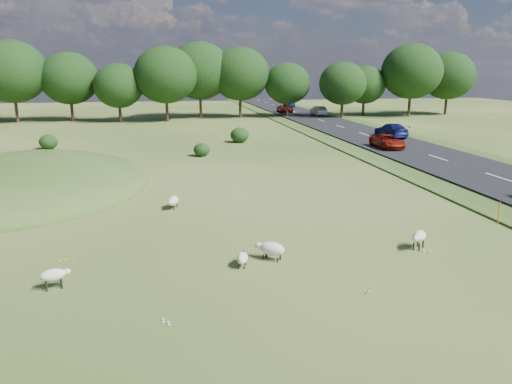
{
  "coord_description": "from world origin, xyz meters",
  "views": [
    {
      "loc": [
        -2.94,
        -22.16,
        7.61
      ],
      "look_at": [
        2.0,
        4.0,
        1.0
      ],
      "focal_mm": 35.0,
      "sensor_mm": 36.0,
      "label": 1
    }
  ],
  "objects_px": {
    "marker_post": "(499,213)",
    "sheep_4": "(419,236)",
    "car_5": "(285,109)",
    "sheep_0": "(54,275)",
    "car_0": "(318,111)",
    "sheep_1": "(173,201)",
    "car_4": "(387,141)",
    "sheep_3": "(242,258)",
    "sheep_2": "(271,249)",
    "car_1": "(289,104)",
    "car_6": "(391,130)"
  },
  "relations": [
    {
      "from": "marker_post",
      "to": "sheep_4",
      "type": "relative_size",
      "value": 1.13
    },
    {
      "from": "sheep_4",
      "to": "car_5",
      "type": "bearing_deg",
      "value": -142.95
    },
    {
      "from": "sheep_0",
      "to": "car_0",
      "type": "relative_size",
      "value": 0.24
    },
    {
      "from": "sheep_0",
      "to": "sheep_1",
      "type": "relative_size",
      "value": 0.85
    },
    {
      "from": "car_5",
      "to": "car_0",
      "type": "bearing_deg",
      "value": -61.1
    },
    {
      "from": "sheep_0",
      "to": "car_4",
      "type": "xyz_separation_m",
      "value": [
        25.02,
        26.59,
        0.35
      ]
    },
    {
      "from": "sheep_0",
      "to": "car_0",
      "type": "height_order",
      "value": "car_0"
    },
    {
      "from": "sheep_1",
      "to": "sheep_4",
      "type": "distance_m",
      "value": 13.31
    },
    {
      "from": "car_0",
      "to": "marker_post",
      "type": "bearing_deg",
      "value": 81.42
    },
    {
      "from": "sheep_0",
      "to": "sheep_3",
      "type": "distance_m",
      "value": 6.92
    },
    {
      "from": "marker_post",
      "to": "sheep_2",
      "type": "height_order",
      "value": "marker_post"
    },
    {
      "from": "sheep_0",
      "to": "car_0",
      "type": "xyz_separation_m",
      "value": [
        28.82,
        60.11,
        0.48
      ]
    },
    {
      "from": "sheep_1",
      "to": "car_5",
      "type": "xyz_separation_m",
      "value": [
        20.61,
        57.2,
        0.43
      ]
    },
    {
      "from": "car_1",
      "to": "car_6",
      "type": "height_order",
      "value": "car_6"
    },
    {
      "from": "car_0",
      "to": "car_6",
      "type": "xyz_separation_m",
      "value": [
        0.0,
        -26.35,
        -0.0
      ]
    },
    {
      "from": "marker_post",
      "to": "car_5",
      "type": "relative_size",
      "value": 0.26
    },
    {
      "from": "sheep_0",
      "to": "car_4",
      "type": "distance_m",
      "value": 36.51
    },
    {
      "from": "sheep_2",
      "to": "sheep_4",
      "type": "bearing_deg",
      "value": -142.23
    },
    {
      "from": "marker_post",
      "to": "car_5",
      "type": "height_order",
      "value": "car_5"
    },
    {
      "from": "car_4",
      "to": "car_5",
      "type": "distance_m",
      "value": 40.41
    },
    {
      "from": "sheep_0",
      "to": "car_5",
      "type": "distance_m",
      "value": 71.52
    },
    {
      "from": "sheep_2",
      "to": "car_6",
      "type": "distance_m",
      "value": 38.51
    },
    {
      "from": "car_5",
      "to": "sheep_0",
      "type": "bearing_deg",
      "value": -110.48
    },
    {
      "from": "car_4",
      "to": "marker_post",
      "type": "bearing_deg",
      "value": -101.64
    },
    {
      "from": "sheep_2",
      "to": "sheep_1",
      "type": "bearing_deg",
      "value": -28.8
    },
    {
      "from": "marker_post",
      "to": "car_1",
      "type": "distance_m",
      "value": 75.61
    },
    {
      "from": "sheep_4",
      "to": "car_6",
      "type": "distance_m",
      "value": 35.4
    },
    {
      "from": "sheep_2",
      "to": "car_1",
      "type": "bearing_deg",
      "value": -67.37
    },
    {
      "from": "marker_post",
      "to": "sheep_1",
      "type": "xyz_separation_m",
      "value": [
        -15.92,
        5.98,
        -0.15
      ]
    },
    {
      "from": "car_0",
      "to": "car_5",
      "type": "distance_m",
      "value": 7.86
    },
    {
      "from": "car_5",
      "to": "car_6",
      "type": "distance_m",
      "value": 33.45
    },
    {
      "from": "sheep_1",
      "to": "sheep_3",
      "type": "bearing_deg",
      "value": 32.65
    },
    {
      "from": "marker_post",
      "to": "car_4",
      "type": "height_order",
      "value": "car_4"
    },
    {
      "from": "sheep_2",
      "to": "sheep_3",
      "type": "distance_m",
      "value": 1.36
    },
    {
      "from": "sheep_0",
      "to": "sheep_4",
      "type": "relative_size",
      "value": 1.02
    },
    {
      "from": "sheep_3",
      "to": "car_5",
      "type": "distance_m",
      "value": 68.65
    },
    {
      "from": "sheep_3",
      "to": "sheep_4",
      "type": "xyz_separation_m",
      "value": [
        7.8,
        0.52,
        0.2
      ]
    },
    {
      "from": "sheep_3",
      "to": "car_6",
      "type": "distance_m",
      "value": 39.62
    },
    {
      "from": "marker_post",
      "to": "car_1",
      "type": "bearing_deg",
      "value": 83.55
    },
    {
      "from": "car_1",
      "to": "car_6",
      "type": "xyz_separation_m",
      "value": [
        0.0,
        -45.18,
        0.15
      ]
    },
    {
      "from": "sheep_3",
      "to": "sheep_0",
      "type": "bearing_deg",
      "value": 112.51
    },
    {
      "from": "sheep_2",
      "to": "sheep_3",
      "type": "height_order",
      "value": "sheep_2"
    },
    {
      "from": "car_1",
      "to": "car_4",
      "type": "bearing_deg",
      "value": 85.85
    },
    {
      "from": "car_5",
      "to": "car_6",
      "type": "xyz_separation_m",
      "value": [
        3.8,
        -33.23,
        0.12
      ]
    },
    {
      "from": "marker_post",
      "to": "car_5",
      "type": "bearing_deg",
      "value": 85.75
    },
    {
      "from": "marker_post",
      "to": "sheep_4",
      "type": "xyz_separation_m",
      "value": [
        -5.66,
        -2.5,
        -0.03
      ]
    },
    {
      "from": "marker_post",
      "to": "sheep_3",
      "type": "height_order",
      "value": "marker_post"
    },
    {
      "from": "car_1",
      "to": "car_5",
      "type": "relative_size",
      "value": 0.92
    },
    {
      "from": "marker_post",
      "to": "car_1",
      "type": "xyz_separation_m",
      "value": [
        8.49,
        75.13,
        0.26
      ]
    },
    {
      "from": "sheep_1",
      "to": "car_1",
      "type": "relative_size",
      "value": 0.31
    }
  ]
}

